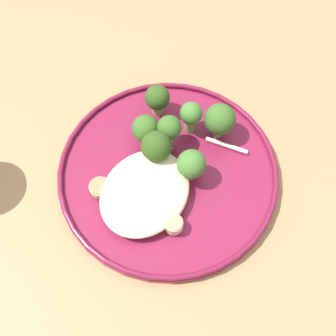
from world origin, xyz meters
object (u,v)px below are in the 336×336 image
object	(u,v)px
seared_scallop_half_hidden	(100,188)
broccoli_floret_right_tilted	(191,115)
seared_scallop_tilted_round	(174,224)
broccoli_floret_left_leaning	(220,120)
broccoli_floret_split_head	(146,129)
broccoli_floret_center_pile	(191,164)
broccoli_floret_tall_stalk	(156,147)
seared_scallop_right_edge	(146,195)
seared_scallop_large_seared	(158,210)
seared_scallop_center_golden	(147,177)
broccoli_floret_rear_charred	(157,98)
dinner_plate	(168,172)
seared_scallop_on_noodles	(125,220)
broccoli_floret_beside_noodles	(171,127)

from	to	relation	value
seared_scallop_half_hidden	broccoli_floret_right_tilted	size ratio (longest dim) A/B	0.51
seared_scallop_tilted_round	broccoli_floret_left_leaning	size ratio (longest dim) A/B	0.41
broccoli_floret_split_head	broccoli_floret_right_tilted	bearing A→B (deg)	-41.60
broccoli_floret_center_pile	broccoli_floret_tall_stalk	xyz separation A→B (m)	(-0.00, 0.05, 0.00)
seared_scallop_right_edge	broccoli_floret_left_leaning	size ratio (longest dim) A/B	0.57
broccoli_floret_split_head	broccoli_floret_left_leaning	xyz separation A→B (m)	(0.06, -0.08, 0.01)
seared_scallop_right_edge	seared_scallop_large_seared	size ratio (longest dim) A/B	1.08
seared_scallop_center_golden	broccoli_floret_split_head	size ratio (longest dim) A/B	0.69
seared_scallop_tilted_round	seared_scallop_right_edge	bearing A→B (deg)	72.63
broccoli_floret_rear_charred	broccoli_floret_tall_stalk	bearing A→B (deg)	-148.51
seared_scallop_right_edge	broccoli_floret_right_tilted	world-z (taller)	broccoli_floret_right_tilted
dinner_plate	broccoli_floret_split_head	bearing A→B (deg)	63.04
seared_scallop_on_noodles	broccoli_floret_beside_noodles	bearing A→B (deg)	6.73
seared_scallop_right_edge	seared_scallop_on_noodles	distance (m)	0.04
seared_scallop_half_hidden	broccoli_floret_split_head	world-z (taller)	broccoli_floret_split_head
seared_scallop_center_golden	seared_scallop_right_edge	size ratio (longest dim) A/B	1.03
seared_scallop_tilted_round	broccoli_floret_rear_charred	xyz separation A→B (m)	(0.14, 0.11, 0.02)
broccoli_floret_beside_noodles	broccoli_floret_rear_charred	bearing A→B (deg)	51.00
broccoli_floret_tall_stalk	broccoli_floret_left_leaning	world-z (taller)	broccoli_floret_tall_stalk
seared_scallop_on_noodles	broccoli_floret_left_leaning	distance (m)	0.18
seared_scallop_tilted_round	broccoli_floret_right_tilted	world-z (taller)	broccoli_floret_right_tilted
seared_scallop_tilted_round	broccoli_floret_right_tilted	bearing A→B (deg)	22.55
broccoli_floret_tall_stalk	seared_scallop_on_noodles	bearing A→B (deg)	-170.91
seared_scallop_center_golden	seared_scallop_half_hidden	world-z (taller)	seared_scallop_center_golden
dinner_plate	seared_scallop_on_noodles	world-z (taller)	seared_scallop_on_noodles
broccoli_floret_tall_stalk	broccoli_floret_beside_noodles	size ratio (longest dim) A/B	1.04
broccoli_floret_split_head	broccoli_floret_left_leaning	distance (m)	0.10
seared_scallop_right_edge	seared_scallop_half_hidden	distance (m)	0.06
seared_scallop_center_golden	broccoli_floret_center_pile	distance (m)	0.06
seared_scallop_on_noodles	broccoli_floret_center_pile	bearing A→B (deg)	-19.42
seared_scallop_tilted_round	broccoli_floret_split_head	size ratio (longest dim) A/B	0.48
seared_scallop_on_noodles	broccoli_floret_split_head	size ratio (longest dim) A/B	0.59
seared_scallop_right_edge	broccoli_floret_center_pile	world-z (taller)	broccoli_floret_center_pile
seared_scallop_center_golden	broccoli_floret_right_tilted	xyz separation A→B (m)	(0.10, -0.01, 0.02)
broccoli_floret_split_head	broccoli_floret_beside_noodles	distance (m)	0.03
seared_scallop_large_seared	seared_scallop_tilted_round	distance (m)	0.03
broccoli_floret_beside_noodles	broccoli_floret_tall_stalk	bearing A→B (deg)	-179.89
seared_scallop_tilted_round	broccoli_floret_beside_noodles	distance (m)	0.13
seared_scallop_large_seared	broccoli_floret_rear_charred	size ratio (longest dim) A/B	0.59
seared_scallop_half_hidden	broccoli_floret_beside_noodles	distance (m)	0.12
seared_scallop_center_golden	broccoli_floret_beside_noodles	world-z (taller)	broccoli_floret_beside_noodles
seared_scallop_on_noodles	broccoli_floret_right_tilted	world-z (taller)	broccoli_floret_right_tilted
broccoli_floret_tall_stalk	broccoli_floret_beside_noodles	distance (m)	0.03
broccoli_floret_beside_noodles	broccoli_floret_left_leaning	distance (m)	0.07
dinner_plate	broccoli_floret_left_leaning	distance (m)	0.10
broccoli_floret_left_leaning	dinner_plate	bearing A→B (deg)	162.59
seared_scallop_center_golden	broccoli_floret_rear_charred	world-z (taller)	broccoli_floret_rear_charred
dinner_plate	broccoli_floret_split_head	xyz separation A→B (m)	(0.03, 0.05, 0.03)
seared_scallop_large_seared	broccoli_floret_tall_stalk	world-z (taller)	broccoli_floret_tall_stalk
seared_scallop_half_hidden	broccoli_floret_split_head	distance (m)	0.10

